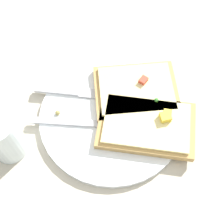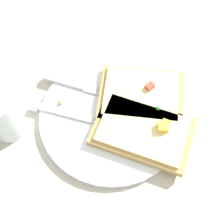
# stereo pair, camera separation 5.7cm
# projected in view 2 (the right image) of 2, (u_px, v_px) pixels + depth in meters

# --- Properties ---
(ground_plane) EXTENTS (4.00, 4.00, 0.00)m
(ground_plane) POSITION_uv_depth(u_px,v_px,m) (112.00, 118.00, 0.59)
(ground_plane) COLOR #BCB29E
(plate) EXTENTS (0.27, 0.27, 0.01)m
(plate) POSITION_uv_depth(u_px,v_px,m) (112.00, 116.00, 0.58)
(plate) COLOR white
(plate) RESTS_ON ground
(fork) EXTENTS (0.18, 0.16, 0.01)m
(fork) POSITION_uv_depth(u_px,v_px,m) (96.00, 121.00, 0.57)
(fork) COLOR #B7B7BC
(fork) RESTS_ON plate
(knife) EXTENTS (0.19, 0.15, 0.01)m
(knife) POSITION_uv_depth(u_px,v_px,m) (89.00, 88.00, 0.60)
(knife) COLOR #B7B7BC
(knife) RESTS_ON plate
(pizza_slice_main) EXTENTS (0.20, 0.19, 0.03)m
(pizza_slice_main) POSITION_uv_depth(u_px,v_px,m) (143.00, 131.00, 0.55)
(pizza_slice_main) COLOR tan
(pizza_slice_main) RESTS_ON plate
(pizza_slice_corner) EXTENTS (0.19, 0.20, 0.03)m
(pizza_slice_corner) POSITION_uv_depth(u_px,v_px,m) (140.00, 94.00, 0.59)
(pizza_slice_corner) COLOR tan
(pizza_slice_corner) RESTS_ON plate
(crumb_scatter) EXTENTS (0.11, 0.17, 0.01)m
(crumb_scatter) POSITION_uv_depth(u_px,v_px,m) (119.00, 104.00, 0.58)
(crumb_scatter) COLOR #A49650
(crumb_scatter) RESTS_ON plate
(drinking_glass) EXTENTS (0.06, 0.06, 0.10)m
(drinking_glass) POSITION_uv_depth(u_px,v_px,m) (2.00, 116.00, 0.53)
(drinking_glass) COLOR silver
(drinking_glass) RESTS_ON ground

